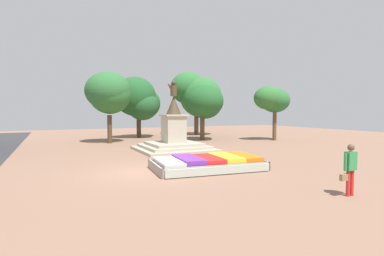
# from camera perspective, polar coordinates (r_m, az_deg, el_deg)

# --- Properties ---
(ground_plane) EXTENTS (74.14, 74.14, 0.00)m
(ground_plane) POSITION_cam_1_polar(r_m,az_deg,el_deg) (14.27, -8.79, -8.33)
(ground_plane) COLOR #8C6651
(flower_planter) EXTENTS (5.58, 3.47, 0.65)m
(flower_planter) POSITION_cam_1_polar(r_m,az_deg,el_deg) (14.78, 3.14, -6.76)
(flower_planter) COLOR #38281C
(flower_planter) RESTS_ON ground_plane
(statue_monument) EXTENTS (5.14, 5.14, 5.06)m
(statue_monument) POSITION_cam_1_polar(r_m,az_deg,el_deg) (21.80, -3.50, -1.89)
(statue_monument) COLOR #B0A692
(statue_monument) RESTS_ON ground_plane
(pedestrian_with_handbag) EXTENTS (0.73, 0.23, 1.75)m
(pedestrian_with_handbag) POSITION_cam_1_polar(r_m,az_deg,el_deg) (11.37, 27.88, -6.53)
(pedestrian_with_handbag) COLOR red
(pedestrian_with_handbag) RESTS_ON ground_plane
(park_tree_far_left) EXTENTS (5.99, 5.41, 7.62)m
(park_tree_far_left) POSITION_cam_1_polar(r_m,az_deg,el_deg) (36.56, 0.72, 6.71)
(park_tree_far_left) COLOR brown
(park_tree_far_left) RESTS_ON ground_plane
(park_tree_behind_statue) EXTENTS (4.06, 4.09, 6.41)m
(park_tree_behind_statue) POSITION_cam_1_polar(r_m,az_deg,el_deg) (28.21, -15.55, 6.55)
(park_tree_behind_statue) COLOR #4C3823
(park_tree_behind_statue) RESTS_ON ground_plane
(park_tree_far_right) EXTENTS (5.36, 5.14, 6.52)m
(park_tree_far_right) POSITION_cam_1_polar(r_m,az_deg,el_deg) (33.00, -9.96, 5.11)
(park_tree_far_right) COLOR #4C3823
(park_tree_far_right) RESTS_ON ground_plane
(park_tree_street_side) EXTENTS (4.26, 4.66, 5.45)m
(park_tree_street_side) POSITION_cam_1_polar(r_m,az_deg,el_deg) (29.57, 2.30, 5.03)
(park_tree_street_side) COLOR brown
(park_tree_street_side) RESTS_ON ground_plane
(park_tree_mid_canopy) EXTENTS (3.77, 3.00, 5.31)m
(park_tree_mid_canopy) POSITION_cam_1_polar(r_m,az_deg,el_deg) (30.66, 14.98, 5.25)
(park_tree_mid_canopy) COLOR brown
(park_tree_mid_canopy) RESTS_ON ground_plane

